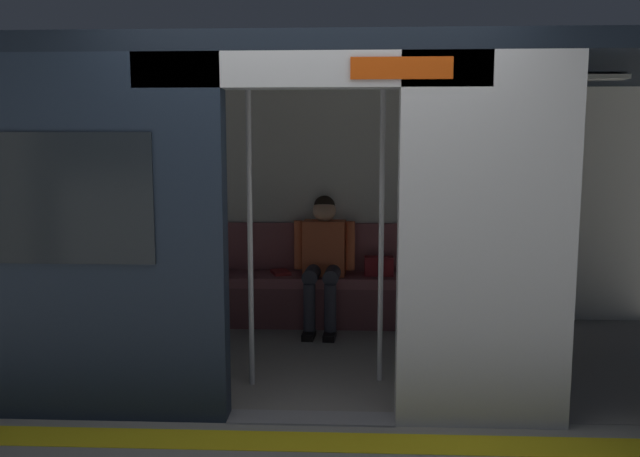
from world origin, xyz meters
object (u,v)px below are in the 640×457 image
Objects in this scene: bench_seat at (324,287)px; handbag at (379,266)px; grab_pole_door at (250,231)px; train_car at (310,165)px; grab_pole_far at (381,230)px; person_seated at (324,253)px; book at (281,272)px.

bench_seat is 0.54m from handbag.
handbag is 1.86m from grab_pole_door.
train_car is 2.98× the size of grab_pole_door.
handbag is 0.12× the size of grab_pole_far.
train_car is 5.36× the size of person_seated.
book is 0.10× the size of grab_pole_door.
person_seated is (0.00, 0.05, 0.33)m from bench_seat.
person_seated is 0.47m from book.
bench_seat is at bearing 5.13° from handbag.
book is at bearing -1.48° from handbag.
grab_pole_far reaches higher than person_seated.
grab_pole_far reaches higher than book.
bench_seat is (-0.07, -0.91, -1.14)m from train_car.
grab_pole_far is at bearing 108.09° from bench_seat.
book is 0.10× the size of grab_pole_far.
bench_seat is 0.33m from person_seated.
handbag reaches higher than bench_seat.
person_seated is 5.43× the size of book.
book is (0.40, -0.12, -0.20)m from person_seated.
train_car is 24.62× the size of handbag.
bench_seat is 0.43m from book.
train_car is 0.80m from grab_pole_far.
book is at bearing -91.45° from grab_pole_door.
handbag is at bearing -92.20° from grab_pole_far.
person_seated is 1.43m from grab_pole_far.
bench_seat is at bearing -92.92° from person_seated.
grab_pole_door is (0.37, 0.56, -0.42)m from train_car.
handbag is 0.90m from book.
bench_seat is 13.31× the size of book.
person_seated is at bearing -107.23° from grab_pole_door.
train_car is 0.79m from grab_pole_door.
handbag is at bearing -174.87° from bench_seat.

